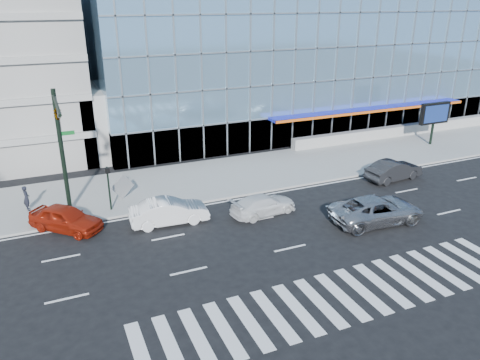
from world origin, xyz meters
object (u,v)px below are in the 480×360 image
object	(u,v)px
ped_signal_post	(108,182)
pedestrian	(26,198)
traffic_signal	(59,127)
tilted_panel	(123,187)
marquee_sign	(435,114)
white_suv	(263,205)
dark_sedan	(394,170)
white_sedan	(169,211)
red_sedan	(66,218)
silver_suv	(377,210)

from	to	relation	value
ped_signal_post	pedestrian	bearing A→B (deg)	156.91
traffic_signal	ped_signal_post	world-z (taller)	traffic_signal
tilted_panel	marquee_sign	bearing A→B (deg)	-18.44
marquee_sign	white_suv	distance (m)	22.75
white_suv	dark_sedan	world-z (taller)	dark_sedan
white_suv	white_sedan	distance (m)	6.11
ped_signal_post	dark_sedan	world-z (taller)	ped_signal_post
traffic_signal	white_sedan	size ratio (longest dim) A/B	1.64
dark_sedan	red_sedan	bearing A→B (deg)	81.17
white_suv	tilted_panel	distance (m)	9.89
silver_suv	white_sedan	world-z (taller)	silver_suv
pedestrian	tilted_panel	xyz separation A→B (m)	(6.14, -0.62, 0.06)
dark_sedan	pedestrian	bearing A→B (deg)	73.34
white_sedan	tilted_panel	world-z (taller)	tilted_panel
red_sedan	pedestrian	bearing A→B (deg)	73.84
silver_suv	white_suv	bearing A→B (deg)	60.91
dark_sedan	red_sedan	xyz separation A→B (m)	(-24.00, 1.15, 0.00)
white_sedan	pedestrian	distance (m)	9.71
red_sedan	tilted_panel	xyz separation A→B (m)	(4.00, 3.11, 0.28)
silver_suv	red_sedan	bearing A→B (deg)	73.89
traffic_signal	dark_sedan	xyz separation A→B (m)	(23.59, -2.35, -5.38)
white_suv	white_sedan	size ratio (longest dim) A/B	0.93
white_sedan	red_sedan	bearing A→B (deg)	79.10
red_sedan	tilted_panel	size ratio (longest dim) A/B	3.53
traffic_signal	tilted_panel	bearing A→B (deg)	27.97
marquee_sign	white_suv	bearing A→B (deg)	-161.12
marquee_sign	pedestrian	xyz separation A→B (m)	(-35.54, -0.90, -2.07)
white_sedan	red_sedan	size ratio (longest dim) A/B	1.06
traffic_signal	red_sedan	size ratio (longest dim) A/B	1.74
dark_sedan	silver_suv	bearing A→B (deg)	126.24
ped_signal_post	traffic_signal	bearing A→B (deg)	-171.48
white_suv	dark_sedan	bearing A→B (deg)	-90.48
white_sedan	red_sedan	distance (m)	6.20
silver_suv	white_suv	size ratio (longest dim) A/B	1.33
white_sedan	pedestrian	xyz separation A→B (m)	(-8.13, 5.29, 0.20)
traffic_signal	dark_sedan	size ratio (longest dim) A/B	1.69
traffic_signal	tilted_panel	world-z (taller)	traffic_signal
red_sedan	pedestrian	xyz separation A→B (m)	(-2.13, 3.73, 0.22)
traffic_signal	white_sedan	bearing A→B (deg)	-26.36
white_suv	pedestrian	xyz separation A→B (m)	(-14.13, 6.42, 0.34)
marquee_sign	red_sedan	world-z (taller)	marquee_sign
marquee_sign	traffic_signal	bearing A→B (deg)	-174.08
red_sedan	white_sedan	bearing A→B (deg)	-60.61
traffic_signal	silver_suv	world-z (taller)	traffic_signal
ped_signal_post	dark_sedan	distance (m)	21.31
marquee_sign	pedestrian	size ratio (longest dim) A/B	2.36
ped_signal_post	dark_sedan	xyz separation A→B (m)	(21.09, -2.73, -1.36)
ped_signal_post	white_sedan	world-z (taller)	ped_signal_post
white_suv	red_sedan	world-z (taller)	red_sedan
silver_suv	white_suv	xyz separation A→B (m)	(-6.00, 3.92, -0.18)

